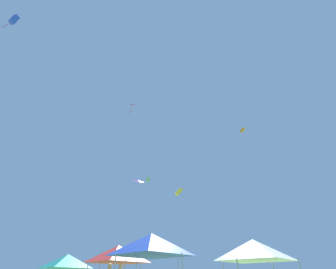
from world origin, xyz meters
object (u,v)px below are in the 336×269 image
at_px(kite_purple_diamond, 138,181).
at_px(kite_pink_delta, 132,105).
at_px(canopy_tent_red, 118,254).
at_px(kite_blue_box, 14,20).
at_px(canopy_tent_white, 254,250).
at_px(canopy_tent_blue, 151,244).
at_px(kite_orange_box, 242,130).
at_px(canopy_tent_teal, 67,261).
at_px(kite_yellow_box, 179,192).
at_px(kite_lime_box, 148,180).

bearing_deg(kite_purple_diamond, kite_pink_delta, 105.00).
bearing_deg(kite_pink_delta, canopy_tent_red, -78.31).
height_order(canopy_tent_red, kite_pink_delta, kite_pink_delta).
xyz_separation_m(kite_blue_box, kite_purple_diamond, (13.48, 3.12, -15.83)).
relative_size(canopy_tent_white, kite_blue_box, 1.25).
bearing_deg(canopy_tent_white, canopy_tent_blue, 171.86).
bearing_deg(canopy_tent_red, canopy_tent_white, -31.22).
xyz_separation_m(canopy_tent_blue, kite_purple_diamond, (-1.29, 2.55, 4.59)).
bearing_deg(canopy_tent_blue, kite_orange_box, 48.62).
relative_size(canopy_tent_teal, kite_pink_delta, 1.29).
xyz_separation_m(canopy_tent_blue, canopy_tent_white, (5.24, -0.75, -0.34)).
relative_size(canopy_tent_blue, kite_purple_diamond, 2.98).
height_order(kite_orange_box, kite_pink_delta, kite_pink_delta).
height_order(canopy_tent_red, kite_yellow_box, kite_yellow_box).
bearing_deg(kite_yellow_box, canopy_tent_white, -63.58).
relative_size(kite_yellow_box, kite_pink_delta, 0.30).
xyz_separation_m(kite_orange_box, kite_pink_delta, (-17.42, 2.71, 7.09)).
relative_size(canopy_tent_white, kite_lime_box, 2.22).
bearing_deg(kite_blue_box, canopy_tent_red, 19.91).
distance_m(canopy_tent_teal, kite_blue_box, 23.36).
distance_m(kite_yellow_box, kite_lime_box, 11.31).
bearing_deg(kite_lime_box, kite_purple_diamond, -88.87).
distance_m(canopy_tent_red, canopy_tent_white, 8.97).
relative_size(canopy_tent_teal, canopy_tent_white, 0.98).
height_order(kite_blue_box, kite_purple_diamond, kite_blue_box).
bearing_deg(kite_blue_box, canopy_tent_blue, 2.21).
bearing_deg(canopy_tent_teal, canopy_tent_white, -30.40).
distance_m(kite_orange_box, kite_purple_diamond, 21.83).
relative_size(canopy_tent_blue, kite_yellow_box, 4.97).
relative_size(canopy_tent_teal, canopy_tent_red, 0.90).
relative_size(kite_orange_box, kite_lime_box, 0.56).
xyz_separation_m(kite_yellow_box, kite_orange_box, (10.37, 8.17, 12.33)).
bearing_deg(kite_purple_diamond, canopy_tent_teal, 145.59).
bearing_deg(canopy_tent_blue, canopy_tent_red, 121.93).
height_order(kite_yellow_box, kite_lime_box, kite_lime_box).
bearing_deg(canopy_tent_white, canopy_tent_red, 148.78).
height_order(canopy_tent_red, kite_purple_diamond, kite_purple_diamond).
relative_size(canopy_tent_white, kite_pink_delta, 1.32).
height_order(kite_orange_box, kite_lime_box, kite_orange_box).
bearing_deg(kite_yellow_box, kite_pink_delta, 122.94).
distance_m(kite_orange_box, kite_lime_box, 15.80).
bearing_deg(canopy_tent_red, kite_pink_delta, 101.69).
bearing_deg(kite_orange_box, canopy_tent_blue, -131.38).
xyz_separation_m(canopy_tent_teal, kite_lime_box, (5.10, 9.18, 10.21)).
bearing_deg(canopy_tent_teal, kite_blue_box, -140.13).
height_order(canopy_tent_red, kite_blue_box, kite_blue_box).
bearing_deg(canopy_tent_white, kite_pink_delta, 120.58).
height_order(canopy_tent_blue, kite_purple_diamond, kite_purple_diamond).
distance_m(kite_yellow_box, kite_orange_box, 18.07).
xyz_separation_m(canopy_tent_blue, kite_pink_delta, (-5.08, 16.71, 24.32)).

